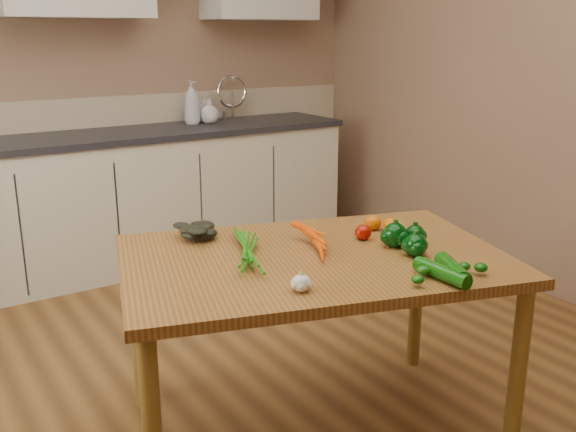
% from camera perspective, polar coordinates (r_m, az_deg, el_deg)
% --- Properties ---
extents(room, '(4.04, 5.04, 2.64)m').
position_cam_1_polar(room, '(2.38, -0.87, 9.50)').
color(room, brown).
rests_on(room, ground).
extents(counter_run, '(2.84, 0.64, 1.14)m').
position_cam_1_polar(counter_run, '(4.40, -12.56, 1.74)').
color(counter_run, beige).
rests_on(counter_run, ground).
extents(table, '(1.58, 1.25, 0.74)m').
position_cam_1_polar(table, '(2.36, 2.30, -5.37)').
color(table, '#915E2A').
rests_on(table, ground).
extents(soap_bottle_a, '(0.14, 0.14, 0.30)m').
position_cam_1_polar(soap_bottle_a, '(4.55, -8.55, 9.96)').
color(soap_bottle_a, silver).
rests_on(soap_bottle_a, counter_run).
extents(soap_bottle_b, '(0.11, 0.11, 0.19)m').
position_cam_1_polar(soap_bottle_b, '(4.68, -7.48, 9.52)').
color(soap_bottle_b, silver).
rests_on(soap_bottle_b, counter_run).
extents(soap_bottle_c, '(0.19, 0.19, 0.17)m').
position_cam_1_polar(soap_bottle_c, '(4.58, -6.98, 9.26)').
color(soap_bottle_c, silver).
rests_on(soap_bottle_c, counter_run).
extents(carrot_bunch, '(0.30, 0.26, 0.07)m').
position_cam_1_polar(carrot_bunch, '(2.36, 0.47, -2.37)').
color(carrot_bunch, '#E54905').
rests_on(carrot_bunch, table).
extents(leafy_greens, '(0.20, 0.18, 0.10)m').
position_cam_1_polar(leafy_greens, '(2.51, -8.73, -1.10)').
color(leafy_greens, black).
rests_on(leafy_greens, table).
extents(garlic_bulb, '(0.06, 0.06, 0.05)m').
position_cam_1_polar(garlic_bulb, '(2.01, 1.17, -5.98)').
color(garlic_bulb, silver).
rests_on(garlic_bulb, table).
extents(pepper_a, '(0.09, 0.09, 0.09)m').
position_cam_1_polar(pepper_a, '(2.44, 9.50, -1.68)').
color(pepper_a, '#023007').
rests_on(pepper_a, table).
extents(pepper_b, '(0.08, 0.08, 0.08)m').
position_cam_1_polar(pepper_b, '(2.47, 11.21, -1.70)').
color(pepper_b, '#023007').
rests_on(pepper_b, table).
extents(pepper_c, '(0.08, 0.08, 0.08)m').
position_cam_1_polar(pepper_c, '(2.35, 11.27, -2.56)').
color(pepper_c, '#023007').
rests_on(pepper_c, table).
extents(tomato_a, '(0.07, 0.07, 0.06)m').
position_cam_1_polar(tomato_a, '(2.51, 6.69, -1.44)').
color(tomato_a, '#8F0D02').
rests_on(tomato_a, table).
extents(tomato_b, '(0.07, 0.07, 0.06)m').
position_cam_1_polar(tomato_b, '(2.64, 7.59, -0.57)').
color(tomato_b, '#C25704').
rests_on(tomato_b, table).
extents(tomato_c, '(0.07, 0.07, 0.06)m').
position_cam_1_polar(tomato_c, '(2.63, 9.13, -0.75)').
color(tomato_c, '#C25704').
rests_on(tomato_c, table).
extents(zucchini_a, '(0.14, 0.20, 0.06)m').
position_cam_1_polar(zucchini_a, '(2.19, 14.40, -4.57)').
color(zucchini_a, '#0A4507').
rests_on(zucchini_a, table).
extents(zucchini_b, '(0.05, 0.22, 0.05)m').
position_cam_1_polar(zucchini_b, '(2.16, 13.50, -4.92)').
color(zucchini_b, '#0A4507').
rests_on(zucchini_b, table).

